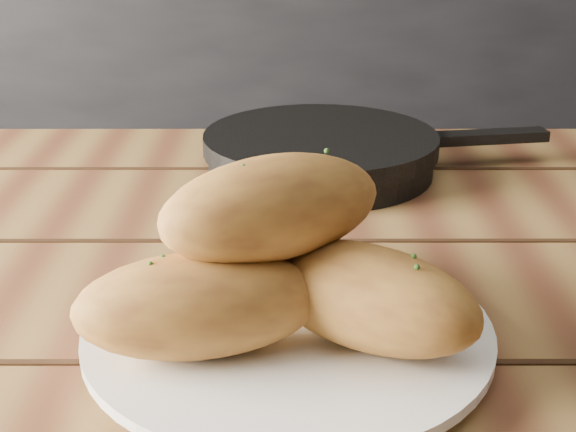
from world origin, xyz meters
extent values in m
cube|color=black|center=(0.00, 1.70, 0.45)|extent=(2.80, 0.60, 0.90)
cube|color=olive|center=(-0.39, 0.18, 0.73)|extent=(1.41, 0.93, 0.04)
cylinder|color=white|center=(-0.42, 0.11, 0.76)|extent=(0.26, 0.26, 0.01)
cylinder|color=white|center=(-0.42, 0.11, 0.76)|extent=(0.28, 0.28, 0.01)
ellipsoid|color=#C38736|center=(-0.48, 0.07, 0.80)|extent=(0.17, 0.10, 0.07)
ellipsoid|color=#C38736|center=(-0.37, 0.08, 0.80)|extent=(0.17, 0.14, 0.07)
ellipsoid|color=#C38736|center=(-0.43, 0.16, 0.80)|extent=(0.07, 0.15, 0.07)
ellipsoid|color=#C38736|center=(-0.43, 0.10, 0.86)|extent=(0.17, 0.14, 0.07)
cylinder|color=black|center=(-0.38, 0.47, 0.77)|extent=(0.25, 0.25, 0.03)
cylinder|color=black|center=(-0.38, 0.47, 0.79)|extent=(0.26, 0.26, 0.02)
cube|color=black|center=(-0.19, 0.51, 0.78)|extent=(0.14, 0.05, 0.01)
camera|label=1|loc=(-0.42, -0.38, 1.05)|focal=50.00mm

